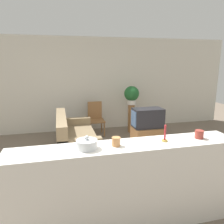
{
  "coord_description": "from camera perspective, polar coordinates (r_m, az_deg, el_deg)",
  "views": [
    {
      "loc": [
        -0.74,
        -2.97,
        2.0
      ],
      "look_at": [
        0.45,
        1.9,
        0.85
      ],
      "focal_mm": 35.0,
      "sensor_mm": 36.0,
      "label": 1
    }
  ],
  "objects": [
    {
      "name": "foreground_counter",
      "position": [
        2.81,
        3.89,
        -18.69
      ],
      "size": [
        2.75,
        0.44,
        1.06
      ],
      "color": "white",
      "rests_on": "ground_plane"
    },
    {
      "name": "decorative_bowl",
      "position": [
        2.45,
        -6.59,
        -8.32
      ],
      "size": [
        0.23,
        0.23,
        0.15
      ],
      "color": "silver",
      "rests_on": "foreground_counter"
    },
    {
      "name": "candlestick",
      "position": [
        2.72,
        13.63,
        -6.2
      ],
      "size": [
        0.07,
        0.07,
        0.21
      ],
      "color": "#B7933D",
      "rests_on": "foreground_counter"
    },
    {
      "name": "ground_plane",
      "position": [
        3.66,
        0.26,
        -20.25
      ],
      "size": [
        14.0,
        14.0,
        0.0
      ],
      "primitive_type": "plane",
      "color": "#756656"
    },
    {
      "name": "television",
      "position": [
        5.35,
        9.26,
        -1.52
      ],
      "size": [
        0.73,
        0.42,
        0.46
      ],
      "color": "#232328",
      "rests_on": "tv_stand"
    },
    {
      "name": "coffee_tin",
      "position": [
        2.96,
        21.82,
        -5.43
      ],
      "size": [
        0.11,
        0.11,
        0.1
      ],
      "color": "#99382D",
      "rests_on": "foreground_counter"
    },
    {
      "name": "candle_jar",
      "position": [
        2.51,
        1.08,
        -7.73
      ],
      "size": [
        0.1,
        0.1,
        0.1
      ],
      "color": "#C6844C",
      "rests_on": "foreground_counter"
    },
    {
      "name": "wall_back",
      "position": [
        6.47,
        -7.11,
        7.07
      ],
      "size": [
        9.0,
        0.06,
        2.7
      ],
      "color": "beige",
      "rests_on": "ground_plane"
    },
    {
      "name": "potted_plant",
      "position": [
        6.2,
        5.14,
        4.6
      ],
      "size": [
        0.42,
        0.42,
        0.52
      ],
      "color": "white",
      "rests_on": "plant_stand"
    },
    {
      "name": "tv_stand",
      "position": [
        5.48,
        9.15,
        -6.15
      ],
      "size": [
        0.71,
        0.54,
        0.45
      ],
      "color": "olive",
      "rests_on": "ground_plane"
    },
    {
      "name": "plant_stand",
      "position": [
        6.34,
        5.01,
        -1.64
      ],
      "size": [
        0.19,
        0.19,
        0.82
      ],
      "color": "olive",
      "rests_on": "ground_plane"
    },
    {
      "name": "wooden_chair",
      "position": [
        6.12,
        -4.31,
        -1.36
      ],
      "size": [
        0.44,
        0.44,
        0.92
      ],
      "color": "olive",
      "rests_on": "ground_plane"
    },
    {
      "name": "couch",
      "position": [
        4.88,
        -9.73,
        -7.47
      ],
      "size": [
        0.82,
        1.7,
        0.89
      ],
      "color": "#847051",
      "rests_on": "ground_plane"
    }
  ]
}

